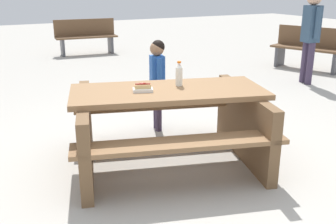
# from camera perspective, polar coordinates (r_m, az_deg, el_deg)

# --- Properties ---
(ground_plane) EXTENTS (30.00, 30.00, 0.00)m
(ground_plane) POSITION_cam_1_polar(r_m,az_deg,el_deg) (3.91, -0.00, -7.32)
(ground_plane) COLOR #B7B2A8
(ground_plane) RESTS_ON ground
(picnic_table) EXTENTS (2.13, 1.87, 0.75)m
(picnic_table) POSITION_cam_1_polar(r_m,az_deg,el_deg) (3.74, -0.00, -1.17)
(picnic_table) COLOR olive
(picnic_table) RESTS_ON ground
(soda_bottle) EXTENTS (0.07, 0.07, 0.24)m
(soda_bottle) POSITION_cam_1_polar(r_m,az_deg,el_deg) (3.76, 1.63, 5.51)
(soda_bottle) COLOR silver
(soda_bottle) RESTS_ON picnic_table
(hotdog_tray) EXTENTS (0.21, 0.17, 0.08)m
(hotdog_tray) POSITION_cam_1_polar(r_m,az_deg,el_deg) (3.57, -3.70, 3.48)
(hotdog_tray) COLOR white
(hotdog_tray) RESTS_ON picnic_table
(child_in_coat) EXTENTS (0.18, 0.26, 1.08)m
(child_in_coat) POSITION_cam_1_polar(r_m,az_deg,el_deg) (4.56, -1.57, 5.62)
(child_in_coat) COLOR #3F334C
(child_in_coat) RESTS_ON ground
(park_bench_near) EXTENTS (0.89, 1.55, 0.85)m
(park_bench_near) POSITION_cam_1_polar(r_m,az_deg,el_deg) (8.57, 19.96, 8.87)
(park_bench_near) COLOR brown
(park_bench_near) RESTS_ON ground
(park_bench_mid) EXTENTS (1.53, 0.53, 0.85)m
(park_bench_mid) POSITION_cam_1_polar(r_m,az_deg,el_deg) (10.10, -11.89, 10.84)
(park_bench_mid) COLOR brown
(park_bench_mid) RESTS_ON ground
(bystander_adult) EXTENTS (0.27, 0.39, 1.61)m
(bystander_adult) POSITION_cam_1_polar(r_m,az_deg,el_deg) (7.23, 20.24, 11.93)
(bystander_adult) COLOR #3F334C
(bystander_adult) RESTS_ON ground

